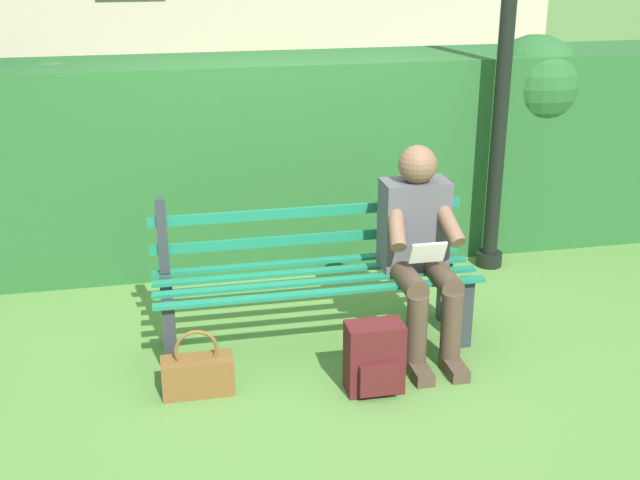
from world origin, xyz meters
The scene contains 6 objects.
ground centered at (0.00, 0.00, 0.00)m, with size 60.00×60.00×0.00m, color #517F38.
park_bench centered at (0.00, -0.07, 0.44)m, with size 1.86×0.52×0.90m.
person_seated centered at (-0.58, 0.10, 0.63)m, with size 0.44×0.73×1.18m.
hedge_backdrop centered at (-0.09, -1.51, 0.77)m, with size 6.26×0.85×1.59m.
backpack centered at (-0.20, 0.56, 0.19)m, with size 0.30×0.24×0.39m.
handbag centered at (0.72, 0.39, 0.11)m, with size 0.38×0.15×0.37m.
Camera 1 is at (0.86, 4.21, 2.30)m, focal length 45.87 mm.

